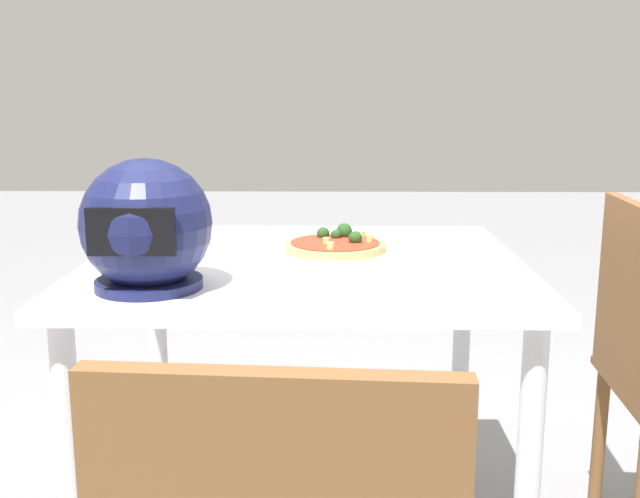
{
  "coord_description": "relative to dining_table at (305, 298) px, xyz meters",
  "views": [
    {
      "loc": [
        -0.06,
        1.74,
        1.16
      ],
      "look_at": [
        -0.04,
        -0.02,
        0.78
      ],
      "focal_mm": 42.03,
      "sensor_mm": 36.0,
      "label": 1
    }
  ],
  "objects": [
    {
      "name": "dining_table",
      "position": [
        0.0,
        0.0,
        0.0
      ],
      "size": [
        1.02,
        0.89,
        0.76
      ],
      "color": "white",
      "rests_on": "ground"
    },
    {
      "name": "pizza",
      "position": [
        -0.07,
        -0.05,
        0.12
      ],
      "size": [
        0.25,
        0.25,
        0.05
      ],
      "color": "tan",
      "rests_on": "pizza_plate"
    },
    {
      "name": "motorcycle_helmet",
      "position": [
        0.31,
        0.27,
        0.22
      ],
      "size": [
        0.26,
        0.26,
        0.26
      ],
      "color": "#191E4C",
      "rests_on": "dining_table"
    },
    {
      "name": "pizza_plate",
      "position": [
        -0.07,
        -0.05,
        0.1
      ],
      "size": [
        0.32,
        0.32,
        0.01
      ],
      "primitive_type": "cylinder",
      "color": "white",
      "rests_on": "dining_table"
    }
  ]
}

